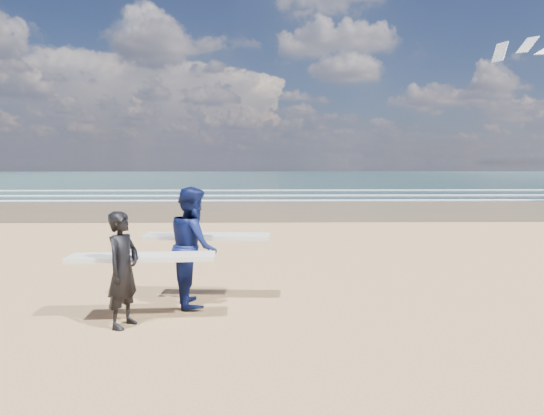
{
  "coord_description": "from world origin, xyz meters",
  "views": [
    {
      "loc": [
        1.52,
        -7.33,
        2.41
      ],
      "look_at": [
        1.76,
        6.0,
        1.15
      ],
      "focal_mm": 32.0,
      "sensor_mm": 36.0,
      "label": 1
    }
  ],
  "objects": [
    {
      "name": "ocean",
      "position": [
        20.0,
        72.0,
        0.01
      ],
      "size": [
        220.0,
        100.0,
        0.02
      ],
      "primitive_type": "cube",
      "color": "#173133",
      "rests_on": "ground"
    },
    {
      "name": "foam_breakers",
      "position": [
        20.0,
        28.1,
        0.05
      ],
      "size": [
        220.0,
        11.7,
        0.05
      ],
      "color": "white",
      "rests_on": "ground"
    },
    {
      "name": "surfer_near",
      "position": [
        -0.5,
        -0.29,
        0.87
      ],
      "size": [
        2.23,
        1.03,
        1.71
      ],
      "color": "black",
      "rests_on": "ground"
    },
    {
      "name": "surfer_far",
      "position": [
        0.35,
        0.79,
        1.01
      ],
      "size": [
        2.22,
        1.24,
        2.01
      ],
      "color": "#0D164A",
      "rests_on": "ground"
    }
  ]
}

